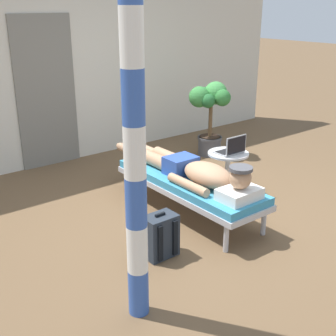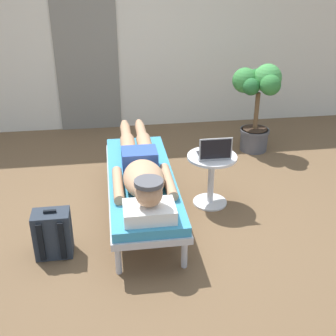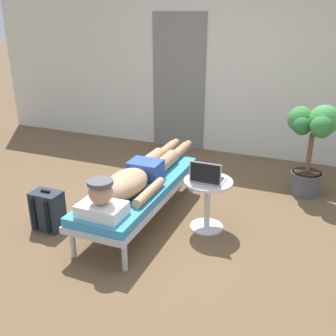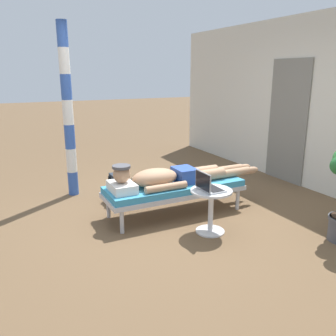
{
  "view_description": "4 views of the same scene",
  "coord_description": "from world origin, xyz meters",
  "px_view_note": "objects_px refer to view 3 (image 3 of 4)",
  "views": [
    {
      "loc": [
        -3.02,
        -3.26,
        2.17
      ],
      "look_at": [
        -0.28,
        0.22,
        0.52
      ],
      "focal_mm": 47.65,
      "sensor_mm": 36.0,
      "label": 1
    },
    {
      "loc": [
        -0.37,
        -3.47,
        2.25
      ],
      "look_at": [
        0.13,
        0.01,
        0.51
      ],
      "focal_mm": 46.19,
      "sensor_mm": 36.0,
      "label": 2
    },
    {
      "loc": [
        1.56,
        -3.2,
        2.07
      ],
      "look_at": [
        0.09,
        0.35,
        0.51
      ],
      "focal_mm": 42.07,
      "sensor_mm": 36.0,
      "label": 3
    },
    {
      "loc": [
        3.78,
        -1.97,
        1.82
      ],
      "look_at": [
        0.07,
        -0.11,
        0.69
      ],
      "focal_mm": 37.67,
      "sensor_mm": 36.0,
      "label": 4
    }
  ],
  "objects_px": {
    "lounge_chair": "(140,190)",
    "side_table": "(208,196)",
    "backpack": "(48,211)",
    "person_reclining": "(137,176)",
    "laptop": "(207,177)",
    "potted_plant": "(312,139)"
  },
  "relations": [
    {
      "from": "person_reclining",
      "to": "side_table",
      "type": "relative_size",
      "value": 4.15
    },
    {
      "from": "person_reclining",
      "to": "laptop",
      "type": "relative_size",
      "value": 7.0
    },
    {
      "from": "backpack",
      "to": "potted_plant",
      "type": "bearing_deg",
      "value": 38.41
    },
    {
      "from": "lounge_chair",
      "to": "laptop",
      "type": "xyz_separation_m",
      "value": [
        0.69,
        0.06,
        0.24
      ]
    },
    {
      "from": "side_table",
      "to": "backpack",
      "type": "height_order",
      "value": "side_table"
    },
    {
      "from": "person_reclining",
      "to": "backpack",
      "type": "bearing_deg",
      "value": -149.93
    },
    {
      "from": "side_table",
      "to": "laptop",
      "type": "xyz_separation_m",
      "value": [
        0.0,
        -0.05,
        0.23
      ]
    },
    {
      "from": "lounge_chair",
      "to": "person_reclining",
      "type": "xyz_separation_m",
      "value": [
        0.0,
        -0.06,
        0.17
      ]
    },
    {
      "from": "backpack",
      "to": "person_reclining",
      "type": "bearing_deg",
      "value": 30.07
    },
    {
      "from": "person_reclining",
      "to": "laptop",
      "type": "bearing_deg",
      "value": 9.22
    },
    {
      "from": "lounge_chair",
      "to": "potted_plant",
      "type": "distance_m",
      "value": 2.07
    },
    {
      "from": "person_reclining",
      "to": "potted_plant",
      "type": "xyz_separation_m",
      "value": [
        1.55,
        1.39,
        0.17
      ]
    },
    {
      "from": "lounge_chair",
      "to": "laptop",
      "type": "distance_m",
      "value": 0.73
    },
    {
      "from": "lounge_chair",
      "to": "person_reclining",
      "type": "height_order",
      "value": "person_reclining"
    },
    {
      "from": "lounge_chair",
      "to": "side_table",
      "type": "relative_size",
      "value": 3.56
    },
    {
      "from": "lounge_chair",
      "to": "backpack",
      "type": "bearing_deg",
      "value": -146.9
    },
    {
      "from": "backpack",
      "to": "potted_plant",
      "type": "height_order",
      "value": "potted_plant"
    },
    {
      "from": "lounge_chair",
      "to": "person_reclining",
      "type": "relative_size",
      "value": 0.86
    },
    {
      "from": "backpack",
      "to": "potted_plant",
      "type": "distance_m",
      "value": 3.01
    },
    {
      "from": "person_reclining",
      "to": "side_table",
      "type": "distance_m",
      "value": 0.73
    },
    {
      "from": "laptop",
      "to": "backpack",
      "type": "height_order",
      "value": "laptop"
    },
    {
      "from": "person_reclining",
      "to": "potted_plant",
      "type": "distance_m",
      "value": 2.09
    }
  ]
}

